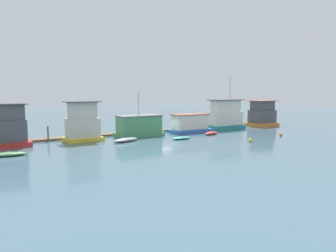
% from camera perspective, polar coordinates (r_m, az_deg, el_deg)
% --- Properties ---
extents(ground_plane, '(200.00, 200.00, 0.00)m').
position_cam_1_polar(ground_plane, '(53.05, -0.58, -1.40)').
color(ground_plane, '#426070').
extents(dock_walkway, '(59.60, 1.98, 0.30)m').
position_cam_1_polar(dock_walkway, '(55.89, -2.42, -0.85)').
color(dock_walkway, brown).
rests_on(dock_walkway, ground_plane).
extents(houseboat_red, '(6.42, 3.22, 5.44)m').
position_cam_1_polar(houseboat_red, '(45.36, -26.93, -0.33)').
color(houseboat_red, red).
rests_on(houseboat_red, ground_plane).
extents(houseboat_yellow, '(5.16, 3.37, 5.55)m').
position_cam_1_polar(houseboat_yellow, '(47.30, -14.63, 0.35)').
color(houseboat_yellow, gold).
rests_on(houseboat_yellow, ground_plane).
extents(houseboat_green, '(7.30, 3.59, 6.86)m').
position_cam_1_polar(houseboat_green, '(50.71, -5.04, -0.01)').
color(houseboat_green, '#4C9360').
rests_on(houseboat_green, ground_plane).
extents(houseboat_blue, '(7.01, 3.66, 3.09)m').
position_cam_1_polar(houseboat_blue, '(55.23, 3.83, 0.38)').
color(houseboat_blue, '#3866B7').
rests_on(houseboat_blue, ground_plane).
extents(houseboat_teal, '(7.29, 3.32, 9.84)m').
position_cam_1_polar(houseboat_teal, '(61.06, 10.01, 1.72)').
color(houseboat_teal, teal).
rests_on(houseboat_teal, ground_plane).
extents(houseboat_orange, '(5.85, 3.93, 5.02)m').
position_cam_1_polar(houseboat_orange, '(67.88, 16.08, 1.95)').
color(houseboat_orange, orange).
rests_on(houseboat_orange, ground_plane).
extents(dinghy_green, '(3.94, 1.91, 0.44)m').
position_cam_1_polar(dinghy_green, '(39.53, -26.11, -4.43)').
color(dinghy_green, '#47844C').
rests_on(dinghy_green, ground_plane).
extents(dinghy_grey, '(4.36, 2.53, 0.51)m').
position_cam_1_polar(dinghy_grey, '(45.67, -7.41, -2.40)').
color(dinghy_grey, gray).
rests_on(dinghy_grey, ground_plane).
extents(dinghy_teal, '(3.10, 1.29, 0.37)m').
position_cam_1_polar(dinghy_teal, '(47.54, 2.36, -2.09)').
color(dinghy_teal, teal).
rests_on(dinghy_teal, ground_plane).
extents(dinghy_red, '(3.20, 1.80, 0.48)m').
position_cam_1_polar(dinghy_red, '(52.77, 7.57, -1.23)').
color(dinghy_red, red).
rests_on(dinghy_red, ground_plane).
extents(mooring_post_far_right, '(0.22, 0.22, 1.85)m').
position_cam_1_polar(mooring_post_far_right, '(61.03, 7.06, 0.45)').
color(mooring_post_far_right, brown).
rests_on(mooring_post_far_right, ground_plane).
extents(mooring_post_near_right, '(0.22, 0.22, 2.13)m').
position_cam_1_polar(mooring_post_near_right, '(48.15, -20.16, -1.32)').
color(mooring_post_near_right, brown).
rests_on(mooring_post_near_right, ground_plane).
extents(mooring_post_centre, '(0.24, 0.24, 1.23)m').
position_cam_1_polar(mooring_post_centre, '(66.53, 12.45, 0.57)').
color(mooring_post_centre, '#846B4C').
rests_on(mooring_post_centre, ground_plane).
extents(buoy_orange, '(0.48, 0.48, 0.48)m').
position_cam_1_polar(buoy_orange, '(53.54, 19.05, -1.42)').
color(buoy_orange, orange).
rests_on(buoy_orange, ground_plane).
extents(buoy_yellow, '(0.50, 0.50, 0.50)m').
position_cam_1_polar(buoy_yellow, '(46.38, 14.13, -2.41)').
color(buoy_yellow, yellow).
rests_on(buoy_yellow, ground_plane).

